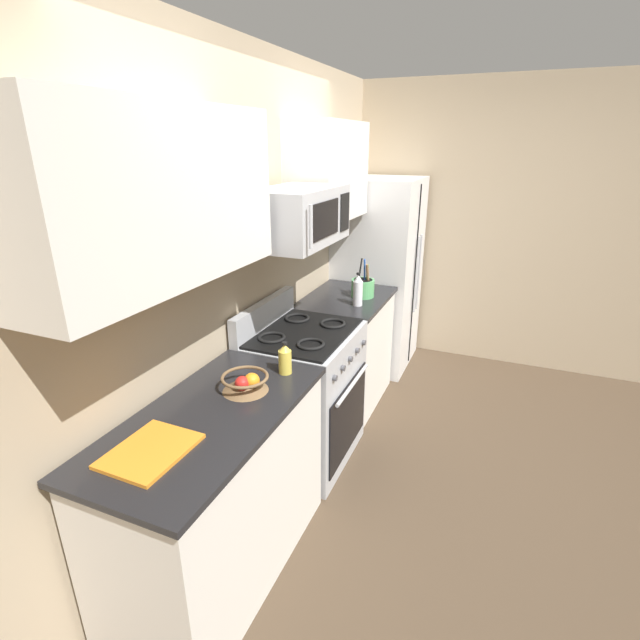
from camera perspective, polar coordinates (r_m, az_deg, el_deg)
ground_plane at (r=3.27m, az=9.43°, el=-18.33°), size 16.00×16.00×0.00m
wall_back at (r=3.03m, az=-8.72°, el=6.22°), size 8.00×0.10×2.60m
counter_left at (r=2.47m, az=-12.29°, el=-19.98°), size 1.24×0.62×0.91m
range_oven at (r=3.18m, az=-1.97°, el=-8.98°), size 0.76×0.66×1.09m
counter_right at (r=3.86m, az=3.11°, el=-3.59°), size 0.86×0.62×0.91m
refrigerator at (r=4.48m, az=7.06°, el=5.51°), size 0.79×0.73×1.76m
wall_right at (r=4.75m, az=16.67°, el=10.87°), size 0.10×8.00×2.60m
microwave at (r=2.80m, az=-2.78°, el=12.55°), size 0.72×0.44×0.32m
upper_cabinets_left at (r=1.99m, az=-19.44°, el=13.99°), size 1.23×0.34×0.69m
upper_cabinets_right at (r=3.58m, az=1.06°, el=17.65°), size 0.85×0.34×0.69m
utensil_crock at (r=3.70m, az=5.25°, el=3.99°), size 0.18×0.18×0.31m
fruit_basket at (r=2.33m, az=-9.07°, el=-7.52°), size 0.23×0.23×0.11m
cutting_board at (r=2.02m, az=-19.97°, el=-14.76°), size 0.35×0.28×0.02m
bottle_oil at (r=2.46m, az=-4.28°, el=-4.76°), size 0.07×0.07×0.18m
bottle_vinegar at (r=3.48m, az=4.64°, el=3.61°), size 0.07×0.07×0.25m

